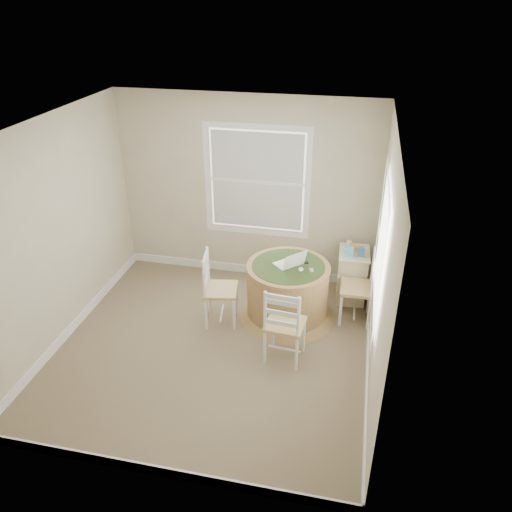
% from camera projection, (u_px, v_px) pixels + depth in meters
% --- Properties ---
extents(room, '(3.64, 3.64, 2.64)m').
position_uv_depth(room, '(227.00, 245.00, 5.40)').
color(room, '#816B52').
rests_on(room, ground).
extents(round_table, '(1.22, 1.22, 0.75)m').
position_uv_depth(round_table, '(288.00, 289.00, 6.29)').
color(round_table, '#A38249').
rests_on(round_table, ground).
extents(chair_left, '(0.47, 0.48, 0.95)m').
position_uv_depth(chair_left, '(221.00, 290.00, 6.15)').
color(chair_left, white).
rests_on(chair_left, ground).
extents(chair_near, '(0.46, 0.44, 0.95)m').
position_uv_depth(chair_near, '(285.00, 324.00, 5.53)').
color(chair_near, white).
rests_on(chair_near, ground).
extents(chair_right, '(0.41, 0.43, 0.95)m').
position_uv_depth(chair_right, '(357.00, 288.00, 6.19)').
color(chair_right, white).
rests_on(chair_right, ground).
extents(laptop, '(0.43, 0.43, 0.23)m').
position_uv_depth(laptop, '(290.00, 263.00, 6.14)').
color(laptop, white).
rests_on(laptop, round_table).
extents(mouse, '(0.08, 0.11, 0.03)m').
position_uv_depth(mouse, '(301.00, 269.00, 6.04)').
color(mouse, white).
rests_on(mouse, round_table).
extents(phone, '(0.07, 0.10, 0.02)m').
position_uv_depth(phone, '(312.00, 270.00, 6.03)').
color(phone, '#B7BABF').
rests_on(phone, round_table).
extents(keys, '(0.07, 0.06, 0.02)m').
position_uv_depth(keys, '(306.00, 263.00, 6.19)').
color(keys, black).
rests_on(keys, round_table).
extents(corner_chest, '(0.42, 0.55, 0.70)m').
position_uv_depth(corner_chest, '(352.00, 275.00, 6.70)').
color(corner_chest, beige).
rests_on(corner_chest, ground).
extents(tissue_box, '(0.12, 0.12, 0.10)m').
position_uv_depth(tissue_box, '(349.00, 251.00, 6.44)').
color(tissue_box, '#5EB5D8').
rests_on(tissue_box, corner_chest).
extents(box_yellow, '(0.15, 0.11, 0.06)m').
position_uv_depth(box_yellow, '(356.00, 248.00, 6.57)').
color(box_yellow, '#E1A74F').
rests_on(box_yellow, corner_chest).
extents(box_blue, '(0.08, 0.08, 0.12)m').
position_uv_depth(box_blue, '(361.00, 251.00, 6.42)').
color(box_blue, teal).
rests_on(box_blue, corner_chest).
extents(cup_cream, '(0.07, 0.07, 0.09)m').
position_uv_depth(cup_cream, '(349.00, 245.00, 6.62)').
color(cup_cream, beige).
rests_on(cup_cream, corner_chest).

